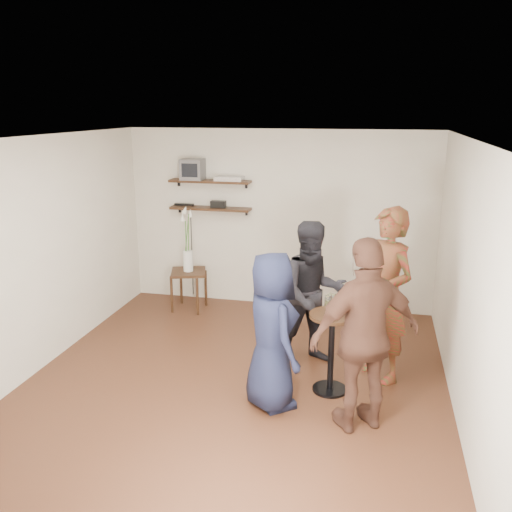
{
  "coord_description": "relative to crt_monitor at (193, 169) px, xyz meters",
  "views": [
    {
      "loc": [
        1.4,
        -5.15,
        2.89
      ],
      "look_at": [
        0.14,
        0.4,
        1.32
      ],
      "focal_mm": 38.0,
      "sensor_mm": 36.0,
      "label": 1
    }
  ],
  "objects": [
    {
      "name": "vase_lilies",
      "position": [
        0.02,
        -0.39,
        -1.12
      ],
      "size": [
        0.19,
        0.2,
        0.98
      ],
      "rotation": [
        0.0,
        0.0,
        0.31
      ],
      "color": "white",
      "rests_on": "side_table"
    },
    {
      "name": "wine_glass_fr",
      "position": [
        2.35,
        -2.37,
        -1.02
      ],
      "size": [
        0.07,
        0.07,
        0.2
      ],
      "color": "silver",
      "rests_on": "drinks_table"
    },
    {
      "name": "wine_glass_fl",
      "position": [
        2.22,
        -2.36,
        -1.02
      ],
      "size": [
        0.07,
        0.07,
        0.2
      ],
      "color": "silver",
      "rests_on": "drinks_table"
    },
    {
      "name": "shelf_upper",
      "position": [
        0.25,
        0.0,
        -0.17
      ],
      "size": [
        1.2,
        0.25,
        0.04
      ],
      "primitive_type": "cube",
      "color": "black",
      "rests_on": "room"
    },
    {
      "name": "radio",
      "position": [
        0.37,
        0.0,
        -0.5
      ],
      "size": [
        0.22,
        0.1,
        0.1
      ],
      "primitive_type": "cube",
      "color": "black",
      "rests_on": "shelf_lower"
    },
    {
      "name": "drinks_table",
      "position": [
        2.27,
        -2.34,
        -1.46
      ],
      "size": [
        0.47,
        0.47,
        0.86
      ],
      "color": "black",
      "rests_on": "room"
    },
    {
      "name": "wine_glass_bl",
      "position": [
        2.24,
        -2.27,
        -1.03
      ],
      "size": [
        0.06,
        0.06,
        0.19
      ],
      "color": "silver",
      "rests_on": "drinks_table"
    },
    {
      "name": "person_brown",
      "position": [
        2.62,
        -2.93,
        -1.11
      ],
      "size": [
        1.14,
        0.92,
        1.82
      ],
      "primitive_type": "imported",
      "rotation": [
        0.0,
        0.0,
        3.67
      ],
      "color": "#4F2D22",
      "rests_on": "room"
    },
    {
      "name": "dvd_deck",
      "position": [
        0.55,
        0.0,
        -0.12
      ],
      "size": [
        0.4,
        0.24,
        0.06
      ],
      "primitive_type": "cube",
      "color": "silver",
      "rests_on": "shelf_upper"
    },
    {
      "name": "room",
      "position": [
        1.25,
        -2.38,
        -0.72
      ],
      "size": [
        4.58,
        5.08,
        2.68
      ],
      "color": "#422315",
      "rests_on": "ground"
    },
    {
      "name": "shelf_lower",
      "position": [
        0.25,
        0.0,
        -0.57
      ],
      "size": [
        1.2,
        0.25,
        0.04
      ],
      "primitive_type": "cube",
      "color": "black",
      "rests_on": "room"
    },
    {
      "name": "person_plaid",
      "position": [
        2.8,
        -1.9,
        -1.06
      ],
      "size": [
        0.8,
        0.83,
        1.91
      ],
      "primitive_type": "imported",
      "rotation": [
        0.0,
        0.0,
        -0.87
      ],
      "color": "#A9131A",
      "rests_on": "room"
    },
    {
      "name": "crt_monitor",
      "position": [
        0.0,
        0.0,
        0.0
      ],
      "size": [
        0.32,
        0.3,
        0.3
      ],
      "primitive_type": "cube",
      "color": "#59595B",
      "rests_on": "shelf_upper"
    },
    {
      "name": "side_table",
      "position": [
        0.02,
        -0.39,
        -1.53
      ],
      "size": [
        0.61,
        0.61,
        0.59
      ],
      "rotation": [
        0.0,
        0.0,
        0.31
      ],
      "color": "black",
      "rests_on": "room"
    },
    {
      "name": "person_navy",
      "position": [
        1.72,
        -2.74,
        -1.23
      ],
      "size": [
        0.86,
        0.92,
        1.58
      ],
      "primitive_type": "imported",
      "rotation": [
        0.0,
        0.0,
        2.2
      ],
      "color": "#151931",
      "rests_on": "room"
    },
    {
      "name": "power_strip",
      "position": [
        -0.17,
        0.05,
        -0.54
      ],
      "size": [
        0.3,
        0.05,
        0.03
      ],
      "primitive_type": "cube",
      "color": "black",
      "rests_on": "shelf_lower"
    },
    {
      "name": "wine_glass_br",
      "position": [
        2.28,
        -2.33,
        -1.01
      ],
      "size": [
        0.07,
        0.07,
        0.21
      ],
      "color": "silver",
      "rests_on": "drinks_table"
    },
    {
      "name": "person_dark",
      "position": [
        2.0,
        -1.71,
        -1.18
      ],
      "size": [
        1.0,
        0.91,
        1.68
      ],
      "primitive_type": "imported",
      "rotation": [
        0.0,
        0.0,
        0.41
      ],
      "color": "black",
      "rests_on": "room"
    }
  ]
}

